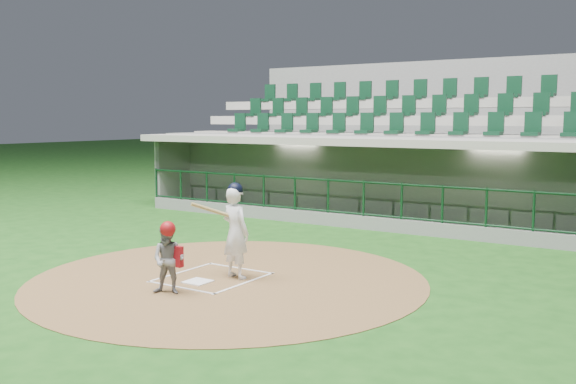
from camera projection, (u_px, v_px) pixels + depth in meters
name	position (u px, v px, depth m)	size (l,w,h in m)	color
ground	(222.00, 275.00, 12.01)	(120.00, 120.00, 0.00)	#184914
dirt_circle	(228.00, 279.00, 11.68)	(7.20, 7.20, 0.01)	brown
home_plate	(198.00, 282.00, 11.42)	(0.43, 0.43, 0.02)	white
batter_box_chalk	(212.00, 277.00, 11.76)	(1.55, 1.80, 0.01)	white
dugout_structure	(395.00, 187.00, 18.40)	(16.40, 3.70, 3.00)	slate
seating_deck	(431.00, 164.00, 20.95)	(17.00, 6.72, 5.15)	slate
batter	(235.00, 230.00, 11.64)	(0.88, 0.90, 1.76)	white
catcher	(169.00, 258.00, 10.63)	(0.68, 0.62, 1.22)	gray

